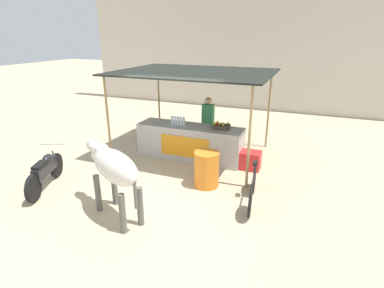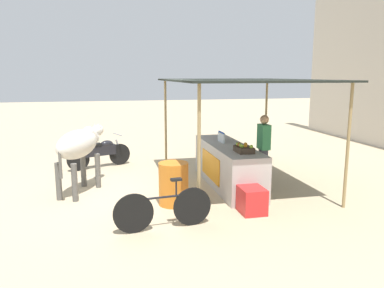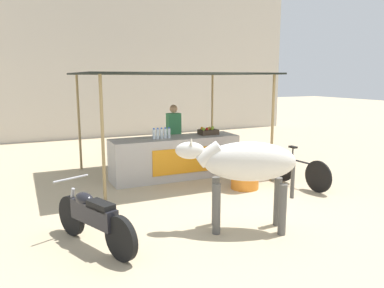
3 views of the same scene
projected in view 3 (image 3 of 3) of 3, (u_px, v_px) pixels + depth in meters
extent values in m
plane|color=tan|center=(221.00, 206.00, 6.86)|extent=(60.00, 60.00, 0.00)
cube|color=beige|center=(107.00, 62.00, 14.46)|extent=(16.00, 0.50, 5.82)
cube|color=#B2ADA8|center=(175.00, 157.00, 8.74)|extent=(3.00, 0.80, 0.96)
cube|color=orange|center=(182.00, 161.00, 8.37)|extent=(1.40, 0.02, 0.58)
cube|color=black|center=(170.00, 74.00, 8.66)|extent=(4.20, 3.20, 0.04)
cylinder|color=#997F51|center=(103.00, 140.00, 6.81)|extent=(0.06, 0.06, 2.41)
cylinder|color=#997F51|center=(272.00, 128.00, 8.37)|extent=(0.06, 0.06, 2.41)
cylinder|color=#997F51|center=(79.00, 123.00, 9.38)|extent=(0.06, 0.06, 2.41)
cylinder|color=#997F51|center=(212.00, 116.00, 10.94)|extent=(0.06, 0.06, 2.41)
cylinder|color=silver|center=(154.00, 134.00, 8.37)|extent=(0.07, 0.07, 0.22)
cylinder|color=blue|center=(154.00, 129.00, 8.35)|extent=(0.04, 0.04, 0.03)
cylinder|color=silver|center=(158.00, 134.00, 8.41)|extent=(0.07, 0.07, 0.22)
cylinder|color=blue|center=(158.00, 128.00, 8.38)|extent=(0.04, 0.04, 0.03)
cylinder|color=silver|center=(162.00, 134.00, 8.44)|extent=(0.07, 0.07, 0.22)
cylinder|color=blue|center=(161.00, 128.00, 8.42)|extent=(0.04, 0.04, 0.03)
cylinder|color=silver|center=(165.00, 133.00, 8.48)|extent=(0.07, 0.07, 0.22)
cylinder|color=blue|center=(165.00, 128.00, 8.46)|extent=(0.04, 0.04, 0.03)
cylinder|color=silver|center=(169.00, 133.00, 8.52)|extent=(0.07, 0.07, 0.22)
cylinder|color=blue|center=(169.00, 128.00, 8.50)|extent=(0.04, 0.04, 0.03)
cube|color=#3F3326|center=(208.00, 132.00, 9.05)|extent=(0.44, 0.32, 0.12)
sphere|color=orange|center=(202.00, 128.00, 9.06)|extent=(0.08, 0.08, 0.08)
sphere|color=#8CB22D|center=(212.00, 129.00, 9.01)|extent=(0.08, 0.08, 0.08)
sphere|color=#B21E19|center=(207.00, 129.00, 8.94)|extent=(0.08, 0.08, 0.08)
sphere|color=orange|center=(209.00, 128.00, 9.07)|extent=(0.08, 0.08, 0.08)
sphere|color=#8CB22D|center=(213.00, 128.00, 9.19)|extent=(0.08, 0.08, 0.08)
sphere|color=#8CB22D|center=(208.00, 129.00, 8.96)|extent=(0.08, 0.08, 0.08)
sphere|color=orange|center=(204.00, 129.00, 8.93)|extent=(0.08, 0.08, 0.08)
sphere|color=#8CB22D|center=(204.00, 129.00, 8.90)|extent=(0.08, 0.08, 0.08)
cylinder|color=#383842|center=(174.00, 152.00, 9.53)|extent=(0.22, 0.22, 0.88)
cube|color=#337F4C|center=(174.00, 124.00, 9.40)|extent=(0.34, 0.20, 0.56)
sphere|color=tan|center=(174.00, 109.00, 9.33)|extent=(0.20, 0.20, 0.20)
cube|color=red|center=(240.00, 161.00, 9.41)|extent=(0.60, 0.44, 0.48)
cylinder|color=orange|center=(245.00, 169.00, 7.88)|extent=(0.58, 0.58, 0.85)
ellipsoid|color=silver|center=(249.00, 161.00, 5.63)|extent=(1.49, 1.09, 0.60)
cylinder|color=#575551|center=(217.00, 209.00, 5.59)|extent=(0.12, 0.12, 0.78)
cylinder|color=#575551|center=(216.00, 201.00, 5.94)|extent=(0.12, 0.12, 0.78)
cylinder|color=#575551|center=(282.00, 210.00, 5.56)|extent=(0.12, 0.12, 0.78)
cylinder|color=#575551|center=(278.00, 202.00, 5.92)|extent=(0.12, 0.12, 0.78)
cylinder|color=silver|center=(210.00, 154.00, 5.63)|extent=(0.51, 0.41, 0.41)
ellipsoid|color=silver|center=(190.00, 150.00, 5.62)|extent=(0.49, 0.39, 0.26)
cone|color=beige|center=(191.00, 142.00, 5.53)|extent=(0.05, 0.05, 0.10)
cone|color=beige|center=(191.00, 140.00, 5.67)|extent=(0.05, 0.05, 0.10)
cylinder|color=#575551|center=(293.00, 179.00, 5.66)|extent=(0.06, 0.06, 0.60)
cylinder|color=black|center=(71.00, 215.00, 5.57)|extent=(0.31, 0.58, 0.60)
cylinder|color=black|center=(121.00, 239.00, 4.78)|extent=(0.31, 0.58, 0.60)
cube|color=black|center=(94.00, 214.00, 5.14)|extent=(0.52, 0.90, 0.28)
ellipsoid|color=black|center=(84.00, 199.00, 5.26)|extent=(0.32, 0.41, 0.20)
cube|color=black|center=(101.00, 206.00, 4.99)|extent=(0.34, 0.48, 0.10)
cylinder|color=#99999E|center=(71.00, 178.00, 5.43)|extent=(0.52, 0.24, 0.03)
cylinder|color=#99999E|center=(71.00, 203.00, 5.52)|extent=(0.12, 0.21, 0.49)
cylinder|color=black|center=(318.00, 177.00, 7.62)|extent=(0.11, 0.66, 0.66)
cylinder|color=black|center=(283.00, 167.00, 8.46)|extent=(0.11, 0.66, 0.66)
cylinder|color=black|center=(300.00, 161.00, 8.00)|extent=(0.13, 0.85, 0.04)
cylinder|color=black|center=(293.00, 154.00, 8.17)|extent=(0.03, 0.03, 0.28)
cube|color=black|center=(293.00, 147.00, 8.14)|extent=(0.12, 0.19, 0.04)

